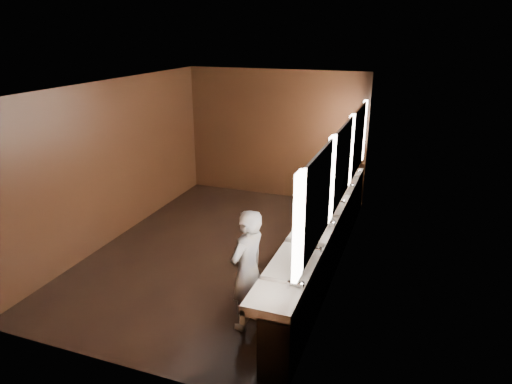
% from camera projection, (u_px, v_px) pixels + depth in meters
% --- Properties ---
extents(floor, '(6.00, 6.00, 0.00)m').
position_uv_depth(floor, '(221.00, 250.00, 7.86)').
color(floor, black).
rests_on(floor, ground).
extents(ceiling, '(4.00, 6.00, 0.02)m').
position_uv_depth(ceiling, '(216.00, 85.00, 6.91)').
color(ceiling, '#2D2D2B').
rests_on(ceiling, wall_back).
extents(wall_back, '(4.00, 0.02, 2.80)m').
position_uv_depth(wall_back, '(275.00, 134.00, 10.04)').
color(wall_back, black).
rests_on(wall_back, floor).
extents(wall_front, '(4.00, 0.02, 2.80)m').
position_uv_depth(wall_front, '(99.00, 254.00, 4.73)').
color(wall_front, black).
rests_on(wall_front, floor).
extents(wall_left, '(0.02, 6.00, 2.80)m').
position_uv_depth(wall_left, '(115.00, 161.00, 8.03)').
color(wall_left, black).
rests_on(wall_left, floor).
extents(wall_right, '(0.02, 6.00, 2.80)m').
position_uv_depth(wall_right, '(342.00, 186.00, 6.74)').
color(wall_right, black).
rests_on(wall_right, floor).
extents(sink_counter, '(0.55, 5.40, 1.01)m').
position_uv_depth(sink_counter, '(325.00, 240.00, 7.11)').
color(sink_counter, black).
rests_on(sink_counter, floor).
extents(mirror_band, '(0.06, 5.03, 1.15)m').
position_uv_depth(mirror_band, '(342.00, 164.00, 6.63)').
color(mirror_band, white).
rests_on(mirror_band, wall_right).
extents(person, '(0.53, 0.66, 1.59)m').
position_uv_depth(person, '(247.00, 270.00, 5.62)').
color(person, '#8399C4').
rests_on(person, floor).
extents(trash_bin, '(0.41, 0.41, 0.56)m').
position_uv_depth(trash_bin, '(290.00, 287.00, 6.21)').
color(trash_bin, black).
rests_on(trash_bin, floor).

